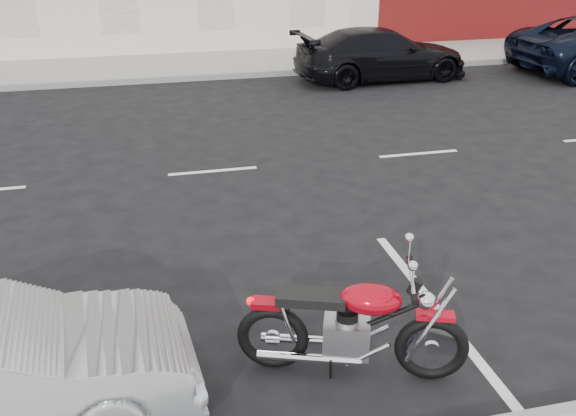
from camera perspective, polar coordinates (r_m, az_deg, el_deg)
ground at (r=12.04m, az=2.80°, el=4.09°), size 120.00×120.00×0.00m
sidewalk_far at (r=20.04m, az=-18.68°, el=11.46°), size 80.00×3.40×0.15m
curb_far at (r=18.38m, az=-19.03°, el=10.32°), size 80.00×0.12×0.16m
motorcycle at (r=6.49m, az=13.03°, el=-10.90°), size 2.20×1.04×1.15m
car_far at (r=18.39m, az=8.29°, el=13.39°), size 4.98×2.31×1.41m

